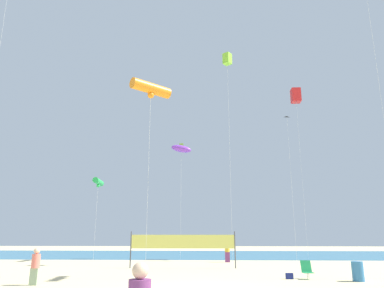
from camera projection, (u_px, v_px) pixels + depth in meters
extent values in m
cube|color=teal|center=(207.00, 254.00, 41.28)|extent=(120.00, 20.00, 0.01)
sphere|color=beige|center=(140.00, 271.00, 6.14)|extent=(0.28, 0.28, 0.28)
cube|color=#7A3872|center=(227.00, 257.00, 29.33)|extent=(0.39, 0.23, 0.81)
cylinder|color=gold|center=(227.00, 248.00, 29.51)|extent=(0.40, 0.40, 0.67)
sphere|color=brown|center=(227.00, 242.00, 29.63)|extent=(0.30, 0.30, 0.30)
cube|color=#99B28C|center=(34.00, 277.00, 15.84)|extent=(0.35, 0.21, 0.73)
cylinder|color=#EA7260|center=(36.00, 261.00, 16.00)|extent=(0.36, 0.36, 0.60)
sphere|color=beige|center=(37.00, 251.00, 16.11)|extent=(0.27, 0.27, 0.27)
cube|color=#1E8C4C|center=(308.00, 273.00, 17.95)|extent=(0.52, 0.48, 0.03)
cube|color=#1E8C4C|center=(306.00, 266.00, 18.30)|extent=(0.52, 0.23, 0.57)
cylinder|color=silver|center=(309.00, 276.00, 17.77)|extent=(0.03, 0.03, 0.32)
cylinder|color=silver|center=(307.00, 276.00, 18.05)|extent=(0.03, 0.03, 0.32)
cylinder|color=teal|center=(358.00, 271.00, 17.16)|extent=(0.55, 0.55, 0.92)
cylinder|color=#4C4C51|center=(131.00, 250.00, 24.38)|extent=(0.08, 0.08, 2.40)
cylinder|color=#4C4C51|center=(235.00, 250.00, 24.11)|extent=(0.08, 0.08, 2.40)
cube|color=#EAE566|center=(183.00, 242.00, 24.38)|extent=(7.12, 0.06, 0.90)
cube|color=navy|center=(289.00, 276.00, 18.00)|extent=(0.37, 0.18, 0.29)
cylinder|color=silver|center=(230.00, 155.00, 28.23)|extent=(0.01, 0.01, 16.69)
cube|color=#8CD833|center=(227.00, 59.00, 30.30)|extent=(0.83, 0.83, 0.94)
cylinder|color=silver|center=(380.00, 91.00, 20.78)|extent=(0.01, 0.01, 20.59)
cylinder|color=silver|center=(292.00, 186.00, 32.30)|extent=(0.01, 0.01, 13.04)
pyramid|color=black|center=(287.00, 117.00, 33.92)|extent=(0.59, 0.60, 0.26)
cylinder|color=silver|center=(96.00, 220.00, 31.76)|extent=(0.01, 0.01, 6.89)
cylinder|color=green|center=(98.00, 182.00, 32.62)|extent=(0.70, 2.43, 0.51)
sphere|color=green|center=(98.00, 186.00, 32.53)|extent=(0.31, 0.31, 0.31)
cylinder|color=silver|center=(302.00, 173.00, 34.18)|extent=(0.01, 0.01, 15.88)
cube|color=red|center=(296.00, 96.00, 36.15)|extent=(0.90, 0.90, 1.43)
cylinder|color=silver|center=(181.00, 202.00, 34.60)|extent=(0.01, 0.01, 10.60)
ellipsoid|color=purple|center=(181.00, 149.00, 35.92)|extent=(2.14, 0.76, 1.09)
cube|color=#8CD833|center=(181.00, 146.00, 35.99)|extent=(0.41, 0.06, 0.51)
cylinder|color=silver|center=(148.00, 177.00, 19.47)|extent=(0.01, 0.01, 10.44)
cylinder|color=orange|center=(151.00, 88.00, 20.77)|extent=(2.28, 2.17, 0.65)
sphere|color=orange|center=(151.00, 95.00, 20.66)|extent=(0.39, 0.39, 0.39)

